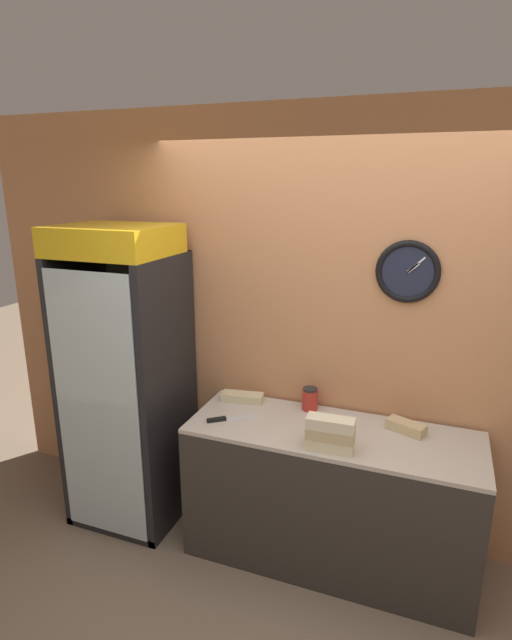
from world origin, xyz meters
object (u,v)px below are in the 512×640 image
object	(u,v)px
sandwich_flat_left	(406,427)
condiment_jar	(310,399)
sandwich_stack_top	(331,423)
sandwich_stack_middle	(330,434)
beverage_cooler	(130,363)
sandwich_stack_bottom	(330,445)
sandwich_flat_right	(242,397)
chefs_knife	(226,419)

from	to	relation	value
sandwich_flat_left	condiment_jar	size ratio (longest dim) A/B	1.65
sandwich_stack_top	sandwich_stack_middle	bearing A→B (deg)	0.00
beverage_cooler	sandwich_stack_middle	bearing A→B (deg)	-9.69
sandwich_stack_bottom	sandwich_stack_top	bearing A→B (deg)	0.00
beverage_cooler	sandwich_flat_right	xyz separation A→B (m)	(0.74, 0.16, -0.19)
beverage_cooler	sandwich_flat_left	bearing A→B (deg)	3.53
sandwich_stack_middle	condiment_jar	xyz separation A→B (m)	(-0.23, 0.44, -0.02)
sandwich_stack_top	sandwich_flat_left	world-z (taller)	sandwich_stack_top
sandwich_stack_bottom	chefs_knife	size ratio (longest dim) A/B	0.94
sandwich_stack_middle	sandwich_stack_top	size ratio (longest dim) A/B	1.00
beverage_cooler	sandwich_flat_right	world-z (taller)	beverage_cooler
sandwich_flat_right	condiment_jar	world-z (taller)	condiment_jar
beverage_cooler	sandwich_stack_top	bearing A→B (deg)	-9.69
sandwich_stack_bottom	chefs_knife	world-z (taller)	sandwich_stack_bottom
beverage_cooler	sandwich_flat_left	size ratio (longest dim) A/B	8.49
beverage_cooler	chefs_knife	size ratio (longest dim) A/B	7.23
beverage_cooler	condiment_jar	world-z (taller)	beverage_cooler
sandwich_stack_bottom	sandwich_flat_right	xyz separation A→B (m)	(-0.67, 0.40, -0.00)
sandwich_flat_left	sandwich_stack_bottom	bearing A→B (deg)	-136.28
sandwich_stack_top	condiment_jar	bearing A→B (deg)	117.20
sandwich_flat_right	condiment_jar	distance (m)	0.45
chefs_knife	sandwich_flat_right	bearing A→B (deg)	91.47
sandwich_flat_right	sandwich_stack_bottom	bearing A→B (deg)	-30.92
sandwich_flat_left	sandwich_flat_right	xyz separation A→B (m)	(-1.04, 0.05, -0.00)
condiment_jar	sandwich_stack_middle	bearing A→B (deg)	-62.80
condiment_jar	chefs_knife	bearing A→B (deg)	-143.56
condiment_jar	sandwich_stack_bottom	bearing A→B (deg)	-62.80
sandwich_stack_middle	sandwich_flat_right	bearing A→B (deg)	149.08
chefs_knife	sandwich_flat_left	bearing A→B (deg)	12.70
sandwich_flat_left	sandwich_flat_right	size ratio (longest dim) A/B	0.83
sandwich_stack_top	beverage_cooler	bearing A→B (deg)	170.31
sandwich_flat_left	condiment_jar	bearing A→B (deg)	171.37
condiment_jar	sandwich_stack_top	bearing A→B (deg)	-62.80
sandwich_stack_bottom	condiment_jar	size ratio (longest dim) A/B	1.82
sandwich_flat_right	chefs_knife	xyz separation A→B (m)	(0.01, -0.28, -0.02)
sandwich_stack_top	condiment_jar	size ratio (longest dim) A/B	1.81
sandwich_stack_top	sandwich_flat_right	xyz separation A→B (m)	(-0.67, 0.40, -0.13)
beverage_cooler	sandwich_stack_bottom	size ratio (longest dim) A/B	7.67
sandwich_stack_bottom	sandwich_stack_middle	bearing A→B (deg)	0.00
sandwich_flat_right	sandwich_stack_top	bearing A→B (deg)	-30.92
beverage_cooler	sandwich_stack_top	world-z (taller)	beverage_cooler
sandwich_stack_middle	chefs_knife	xyz separation A→B (m)	(-0.66, 0.12, -0.09)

